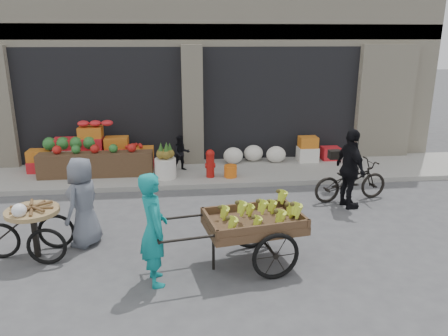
{
  "coord_description": "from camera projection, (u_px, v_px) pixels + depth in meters",
  "views": [
    {
      "loc": [
        -0.46,
        -6.78,
        3.47
      ],
      "look_at": [
        0.41,
        1.05,
        1.1
      ],
      "focal_mm": 35.0,
      "sensor_mm": 36.0,
      "label": 1
    }
  ],
  "objects": [
    {
      "name": "ground",
      "position": [
        207.0,
        247.0,
        7.5
      ],
      "size": [
        80.0,
        80.0,
        0.0
      ],
      "primitive_type": "plane",
      "color": "#424244",
      "rests_on": "ground"
    },
    {
      "name": "sidewalk",
      "position": [
        195.0,
        173.0,
        11.38
      ],
      "size": [
        18.0,
        2.2,
        0.12
      ],
      "primitive_type": "cube",
      "color": "gray",
      "rests_on": "ground"
    },
    {
      "name": "building",
      "position": [
        188.0,
        40.0,
        14.17
      ],
      "size": [
        14.0,
        6.45,
        7.0
      ],
      "color": "beige",
      "rests_on": "ground"
    },
    {
      "name": "fruit_display",
      "position": [
        98.0,
        150.0,
        11.21
      ],
      "size": [
        3.1,
        1.12,
        1.24
      ],
      "color": "red",
      "rests_on": "sidewalk"
    },
    {
      "name": "pineapple_bin",
      "position": [
        166.0,
        168.0,
        10.74
      ],
      "size": [
        0.52,
        0.52,
        0.5
      ],
      "primitive_type": "cylinder",
      "color": "silver",
      "rests_on": "sidewalk"
    },
    {
      "name": "fire_hydrant",
      "position": [
        210.0,
        162.0,
        10.77
      ],
      "size": [
        0.22,
        0.22,
        0.71
      ],
      "color": "#A5140F",
      "rests_on": "sidewalk"
    },
    {
      "name": "orange_bucket",
      "position": [
        230.0,
        171.0,
        10.84
      ],
      "size": [
        0.32,
        0.32,
        0.3
      ],
      "primitive_type": "cylinder",
      "color": "orange",
      "rests_on": "sidewalk"
    },
    {
      "name": "right_bay_goods",
      "position": [
        288.0,
        152.0,
        12.13
      ],
      "size": [
        3.35,
        0.6,
        0.7
      ],
      "color": "silver",
      "rests_on": "sidewalk"
    },
    {
      "name": "seated_person",
      "position": [
        181.0,
        153.0,
        11.29
      ],
      "size": [
        0.51,
        0.43,
        0.93
      ],
      "primitive_type": "imported",
      "rotation": [
        0.0,
        0.0,
        0.17
      ],
      "color": "black",
      "rests_on": "sidewalk"
    },
    {
      "name": "banana_cart",
      "position": [
        250.0,
        220.0,
        6.73
      ],
      "size": [
        2.63,
        1.41,
        1.05
      ],
      "rotation": [
        0.0,
        0.0,
        0.17
      ],
      "color": "brown",
      "rests_on": "ground"
    },
    {
      "name": "vendor_woman",
      "position": [
        154.0,
        229.0,
        6.21
      ],
      "size": [
        0.53,
        0.69,
        1.69
      ],
      "primitive_type": "imported",
      "rotation": [
        0.0,
        0.0,
        1.79
      ],
      "color": "#108081",
      "rests_on": "ground"
    },
    {
      "name": "tricycle_cart",
      "position": [
        34.0,
        225.0,
        7.03
      ],
      "size": [
        1.42,
        0.85,
        0.95
      ],
      "rotation": [
        0.0,
        0.0,
        -0.01
      ],
      "color": "#9E7F51",
      "rests_on": "ground"
    },
    {
      "name": "vendor_grey",
      "position": [
        83.0,
        202.0,
        7.4
      ],
      "size": [
        0.76,
        0.9,
        1.56
      ],
      "primitive_type": "imported",
      "rotation": [
        0.0,
        0.0,
        -1.98
      ],
      "color": "slate",
      "rests_on": "ground"
    },
    {
      "name": "bicycle",
      "position": [
        351.0,
        181.0,
        9.55
      ],
      "size": [
        1.79,
        0.86,
        0.9
      ],
      "primitive_type": "imported",
      "rotation": [
        0.0,
        0.0,
        1.73
      ],
      "color": "black",
      "rests_on": "ground"
    },
    {
      "name": "cyclist",
      "position": [
        350.0,
        169.0,
        9.04
      ],
      "size": [
        0.56,
        1.04,
        1.68
      ],
      "primitive_type": "imported",
      "rotation": [
        0.0,
        0.0,
        1.73
      ],
      "color": "black",
      "rests_on": "ground"
    }
  ]
}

